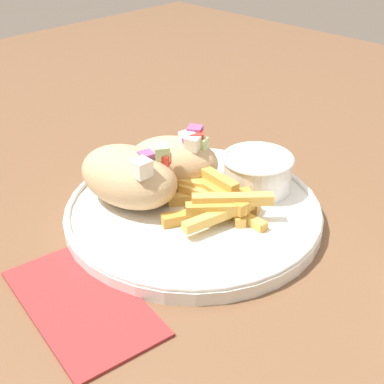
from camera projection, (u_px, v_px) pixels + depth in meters
The scene contains 7 objects.
table at pixel (170, 244), 0.63m from camera, with size 1.53×1.53×0.71m.
napkin at pixel (82, 302), 0.46m from camera, with size 0.17×0.11×0.00m.
plate at pixel (192, 212), 0.57m from camera, with size 0.27×0.27×0.02m.
pita_sandwich_near at pixel (129, 176), 0.56m from camera, with size 0.13×0.09×0.07m.
pita_sandwich_far at pixel (174, 161), 0.60m from camera, with size 0.12×0.11×0.07m.
fries_pile at pixel (218, 201), 0.56m from camera, with size 0.12×0.11×0.03m.
sauce_ramekin at pixel (257, 171), 0.59m from camera, with size 0.08×0.08×0.04m.
Camera 1 is at (0.37, -0.34, 1.03)m, focal length 50.00 mm.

